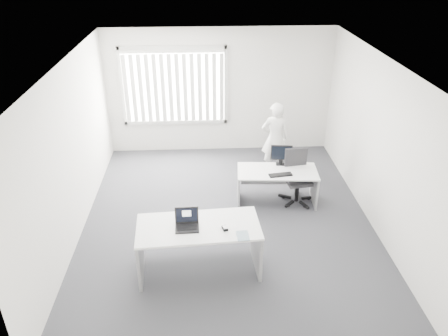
{
  "coord_description": "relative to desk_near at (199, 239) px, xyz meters",
  "views": [
    {
      "loc": [
        -0.4,
        -6.36,
        4.44
      ],
      "look_at": [
        -0.06,
        0.15,
        0.98
      ],
      "focal_mm": 35.0,
      "sensor_mm": 36.0,
      "label": 1
    }
  ],
  "objects": [
    {
      "name": "wall_back",
      "position": [
        0.5,
        4.24,
        0.82
      ],
      "size": [
        5.0,
        0.02,
        2.8
      ],
      "primitive_type": "cube",
      "color": "silver",
      "rests_on": "ground"
    },
    {
      "name": "paper_sheet",
      "position": [
        0.4,
        -0.04,
        0.22
      ],
      "size": [
        0.33,
        0.3,
        0.0
      ],
      "primitive_type": "cube",
      "rotation": [
        0.0,
        0.0,
        0.55
      ],
      "color": "white",
      "rests_on": "desk_near"
    },
    {
      "name": "wall_left",
      "position": [
        -2.0,
        1.24,
        0.82
      ],
      "size": [
        0.02,
        6.0,
        2.8
      ],
      "primitive_type": "cube",
      "color": "silver",
      "rests_on": "ground"
    },
    {
      "name": "booklet",
      "position": [
        0.61,
        -0.27,
        0.23
      ],
      "size": [
        0.18,
        0.24,
        0.01
      ],
      "primitive_type": "cube",
      "rotation": [
        0.0,
        0.0,
        0.06
      ],
      "color": "white",
      "rests_on": "desk_near"
    },
    {
      "name": "keyboard",
      "position": [
        1.47,
        1.67,
        0.09
      ],
      "size": [
        0.43,
        0.2,
        0.02
      ],
      "primitive_type": "cube",
      "rotation": [
        0.0,
        0.0,
        0.14
      ],
      "color": "black",
      "rests_on": "desk_far"
    },
    {
      "name": "ground",
      "position": [
        0.5,
        1.24,
        -0.58
      ],
      "size": [
        6.0,
        6.0,
        0.0
      ],
      "primitive_type": "plane",
      "color": "#45464C",
      "rests_on": "ground"
    },
    {
      "name": "person",
      "position": [
        1.58,
        3.05,
        0.19
      ],
      "size": [
        0.57,
        0.39,
        1.54
      ],
      "primitive_type": "imported",
      "rotation": [
        0.0,
        0.0,
        3.18
      ],
      "color": "white",
      "rests_on": "ground"
    },
    {
      "name": "office_chair",
      "position": [
        1.84,
        1.89,
        -0.26
      ],
      "size": [
        0.66,
        0.66,
        1.01
      ],
      "rotation": [
        0.0,
        0.0,
        0.15
      ],
      "color": "black",
      "rests_on": "ground"
    },
    {
      "name": "mouse",
      "position": [
        0.37,
        -0.1,
        0.25
      ],
      "size": [
        0.09,
        0.13,
        0.05
      ],
      "primitive_type": null,
      "rotation": [
        0.0,
        0.0,
        0.24
      ],
      "color": "#B8B8BB",
      "rests_on": "paper_sheet"
    },
    {
      "name": "window",
      "position": [
        -0.5,
        4.2,
        0.97
      ],
      "size": [
        2.32,
        0.06,
        1.76
      ],
      "primitive_type": "cube",
      "color": "#B9B9B4",
      "rests_on": "wall_back"
    },
    {
      "name": "laptop",
      "position": [
        -0.16,
        -0.07,
        0.35
      ],
      "size": [
        0.34,
        0.31,
        0.26
      ],
      "primitive_type": null,
      "rotation": [
        0.0,
        0.0,
        0.03
      ],
      "color": "black",
      "rests_on": "desk_near"
    },
    {
      "name": "wall_right",
      "position": [
        3.0,
        1.24,
        0.82
      ],
      "size": [
        0.02,
        6.0,
        2.8
      ],
      "primitive_type": "cube",
      "color": "silver",
      "rests_on": "ground"
    },
    {
      "name": "desk_near",
      "position": [
        0.0,
        0.0,
        0.0
      ],
      "size": [
        1.81,
        0.93,
        0.8
      ],
      "rotation": [
        0.0,
        0.0,
        0.06
      ],
      "color": "white",
      "rests_on": "ground"
    },
    {
      "name": "monitor",
      "position": [
        1.55,
        2.09,
        0.28
      ],
      "size": [
        0.4,
        0.17,
        0.39
      ],
      "primitive_type": null,
      "rotation": [
        0.0,
        0.0,
        -0.13
      ],
      "color": "black",
      "rests_on": "desk_far"
    },
    {
      "name": "ceiling",
      "position": [
        0.5,
        1.24,
        2.22
      ],
      "size": [
        5.0,
        6.0,
        0.02
      ],
      "primitive_type": "cube",
      "color": "white",
      "rests_on": "wall_back"
    },
    {
      "name": "blinds",
      "position": [
        -0.5,
        4.14,
        0.94
      ],
      "size": [
        2.2,
        0.1,
        1.5
      ],
      "primitive_type": null,
      "color": "silver",
      "rests_on": "wall_back"
    },
    {
      "name": "wall_front",
      "position": [
        0.5,
        -1.76,
        0.82
      ],
      "size": [
        5.0,
        0.02,
        2.8
      ],
      "primitive_type": "cube",
      "color": "silver",
      "rests_on": "ground"
    },
    {
      "name": "desk_far",
      "position": [
        1.45,
        1.84,
        -0.1
      ],
      "size": [
        1.49,
        0.77,
        0.66
      ],
      "rotation": [
        0.0,
        0.0,
        -0.07
      ],
      "color": "white",
      "rests_on": "ground"
    }
  ]
}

